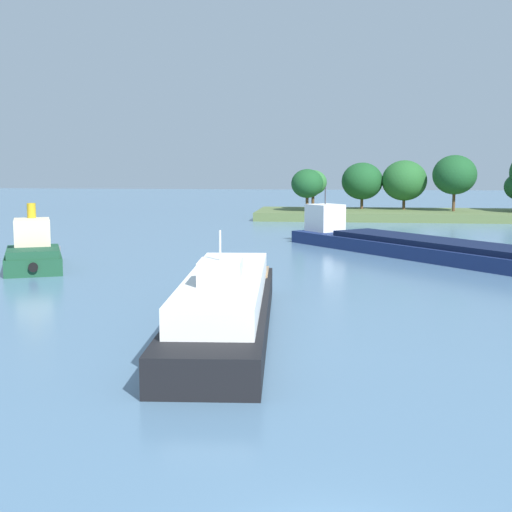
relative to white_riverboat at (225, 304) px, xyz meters
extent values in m
cube|color=#566B3D|center=(20.51, 73.03, -0.75)|extent=(53.76, 14.52, 1.20)
cylinder|color=#513823|center=(1.04, 70.14, 0.94)|extent=(0.44, 0.44, 2.17)
ellipsoid|color=#194C23|center=(1.04, 70.14, 3.88)|extent=(4.65, 4.65, 4.18)
cylinder|color=#513823|center=(1.75, 74.11, 1.06)|extent=(0.44, 0.44, 2.42)
ellipsoid|color=#2D6B33|center=(1.75, 74.11, 3.92)|extent=(4.12, 4.12, 3.71)
cylinder|color=#513823|center=(9.12, 76.45, 0.72)|extent=(0.44, 0.44, 1.73)
ellipsoid|color=#194C23|center=(9.12, 76.45, 4.08)|extent=(6.24, 6.24, 5.61)
cylinder|color=#513823|center=(15.39, 75.83, 0.68)|extent=(0.44, 0.44, 1.67)
ellipsoid|color=#235B28|center=(15.39, 75.83, 4.20)|extent=(6.72, 6.72, 6.05)
cylinder|color=#513823|center=(22.27, 72.75, 1.23)|extent=(0.44, 0.44, 2.76)
ellipsoid|color=#194C23|center=(22.27, 72.75, 5.14)|extent=(6.33, 6.33, 5.70)
cube|color=black|center=(0.00, -0.03, -0.56)|extent=(5.94, 22.33, 1.59)
cube|color=white|center=(0.00, -0.03, 0.89)|extent=(4.94, 17.44, 1.30)
cube|color=white|center=(0.20, -2.78, 2.09)|extent=(2.12, 2.54, 1.10)
cube|color=#937551|center=(-0.64, 8.77, 0.32)|extent=(4.19, 4.25, 0.16)
cylinder|color=silver|center=(0.20, -2.78, 3.34)|extent=(0.10, 0.10, 1.40)
cube|color=#19472D|center=(-18.75, 19.79, -0.70)|extent=(8.05, 11.34, 1.30)
cube|color=#19472D|center=(-17.29, 16.41, 0.24)|extent=(4.66, 4.21, 0.60)
cube|color=beige|center=(-18.87, 20.06, 1.24)|extent=(3.98, 4.47, 2.60)
cylinder|color=gold|center=(-19.38, 21.24, 3.14)|extent=(0.70, 0.70, 1.20)
cylinder|color=black|center=(-16.62, 14.87, -0.57)|extent=(0.76, 0.55, 0.70)
cube|color=navy|center=(13.18, 29.82, -0.74)|extent=(24.88, 28.11, 1.21)
cube|color=#0F1834|center=(14.14, 28.67, 0.11)|extent=(18.03, 20.20, 0.50)
cube|color=white|center=(4.22, 40.45, 1.26)|extent=(4.33, 4.36, 2.80)
cylinder|color=#333338|center=(4.22, 40.45, 3.56)|extent=(0.12, 0.12, 1.80)
cube|color=slate|center=(-23.00, 30.33, -1.11)|extent=(4.72, 2.85, 0.49)
cube|color=beige|center=(-22.68, 30.22, -0.61)|extent=(0.71, 0.89, 0.50)
cube|color=black|center=(-25.26, 31.06, -1.07)|extent=(0.37, 0.39, 0.56)
camera|label=1|loc=(5.62, -35.65, 7.23)|focal=50.97mm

